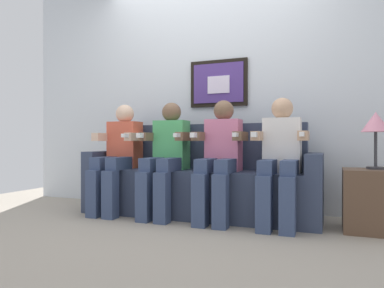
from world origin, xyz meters
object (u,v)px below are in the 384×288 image
object	(u,v)px
table_lamp	(376,125)
person_right_center	(220,154)
couch	(199,183)
person_left_center	(166,154)
person_leftmost	(119,153)
person_rightmost	(280,155)
side_table_right	(370,201)

from	to	relation	value
table_lamp	person_right_center	bearing A→B (deg)	-176.07
couch	person_left_center	bearing A→B (deg)	-147.94
person_left_center	person_right_center	xyz separation A→B (m)	(0.54, 0.00, 0.00)
person_right_center	person_leftmost	bearing A→B (deg)	179.98
person_rightmost	couch	bearing A→B (deg)	168.20
couch	person_left_center	distance (m)	0.43
person_left_center	table_lamp	world-z (taller)	person_left_center
table_lamp	person_left_center	bearing A→B (deg)	-177.23
table_lamp	side_table_right	bearing A→B (deg)	-149.50
couch	person_left_center	world-z (taller)	person_left_center
couch	person_right_center	xyz separation A→B (m)	(0.27, -0.17, 0.29)
person_right_center	person_rightmost	world-z (taller)	same
person_leftmost	side_table_right	xyz separation A→B (m)	(2.31, 0.06, -0.36)
person_right_center	table_lamp	bearing A→B (deg)	3.93
couch	person_right_center	distance (m)	0.43
couch	person_right_center	size ratio (longest dim) A/B	2.07
person_right_center	person_rightmost	xyz separation A→B (m)	(0.54, 0.00, 0.00)
couch	person_rightmost	size ratio (longest dim) A/B	2.07
person_left_center	person_rightmost	distance (m)	1.08
couch	table_lamp	bearing A→B (deg)	-3.00
person_rightmost	side_table_right	world-z (taller)	person_rightmost
person_left_center	side_table_right	bearing A→B (deg)	1.99
side_table_right	table_lamp	distance (m)	0.61
person_left_center	side_table_right	world-z (taller)	person_left_center
person_left_center	side_table_right	xyz separation A→B (m)	(1.77, 0.06, -0.36)
side_table_right	person_leftmost	bearing A→B (deg)	-178.48
person_leftmost	table_lamp	distance (m)	2.37
side_table_right	table_lamp	world-z (taller)	table_lamp
person_left_center	side_table_right	size ratio (longest dim) A/B	2.22
person_right_center	table_lamp	size ratio (longest dim) A/B	2.41
person_leftmost	side_table_right	world-z (taller)	person_leftmost
couch	person_rightmost	xyz separation A→B (m)	(0.81, -0.17, 0.29)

